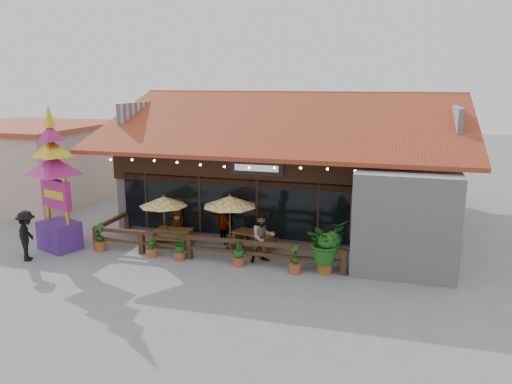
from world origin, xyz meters
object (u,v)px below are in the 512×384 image
(picnic_table_right, at_px, (253,238))
(umbrella_left, at_px, (164,201))
(picnic_table_left, at_px, (174,234))
(umbrella_right, at_px, (230,201))
(tropical_plant, at_px, (325,243))
(pedestrian, at_px, (27,236))
(thai_sign_tower, at_px, (54,169))

(picnic_table_right, bearing_deg, umbrella_left, -175.23)
(umbrella_left, bearing_deg, picnic_table_left, 9.24)
(umbrella_right, distance_m, tropical_plant, 4.29)
(picnic_table_left, bearing_deg, umbrella_left, -170.76)
(pedestrian, bearing_deg, picnic_table_left, -83.79)
(picnic_table_left, bearing_deg, pedestrian, -145.82)
(umbrella_left, relative_size, umbrella_right, 1.09)
(umbrella_left, relative_size, tropical_plant, 1.28)
(thai_sign_tower, relative_size, tropical_plant, 3.17)
(picnic_table_left, distance_m, tropical_plant, 6.50)
(umbrella_left, bearing_deg, thai_sign_tower, -156.90)
(umbrella_left, xyz_separation_m, thai_sign_tower, (-3.80, -1.62, 1.41))
(thai_sign_tower, bearing_deg, umbrella_left, 23.10)
(tropical_plant, bearing_deg, pedestrian, -170.67)
(tropical_plant, bearing_deg, picnic_table_left, 168.45)
(picnic_table_left, bearing_deg, thai_sign_tower, -158.12)
(picnic_table_right, xyz_separation_m, thai_sign_tower, (-7.48, -1.93, 2.72))
(umbrella_left, relative_size, picnic_table_left, 1.67)
(picnic_table_left, bearing_deg, picnic_table_right, 4.22)
(umbrella_right, height_order, thai_sign_tower, thai_sign_tower)
(picnic_table_left, relative_size, pedestrian, 0.78)
(umbrella_left, distance_m, pedestrian, 5.20)
(umbrella_right, distance_m, picnic_table_left, 2.82)
(umbrella_right, relative_size, picnic_table_left, 1.53)
(picnic_table_left, bearing_deg, umbrella_right, 2.01)
(umbrella_left, bearing_deg, picnic_table_right, 4.77)
(picnic_table_right, distance_m, tropical_plant, 3.47)
(umbrella_left, height_order, umbrella_right, umbrella_right)
(picnic_table_left, xyz_separation_m, pedestrian, (-4.54, -3.08, 0.49))
(umbrella_left, distance_m, tropical_plant, 6.88)
(umbrella_left, height_order, thai_sign_tower, thai_sign_tower)
(thai_sign_tower, bearing_deg, umbrella_right, 15.07)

